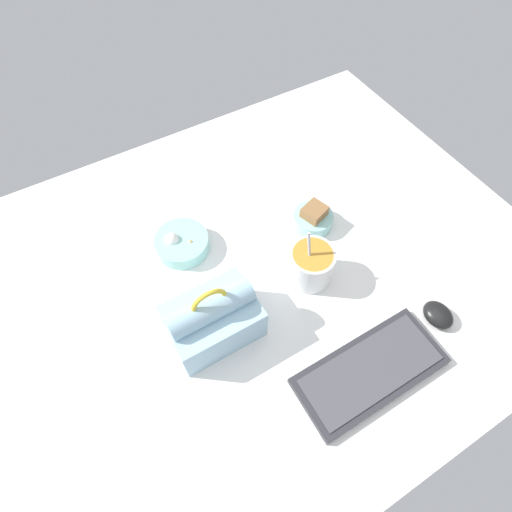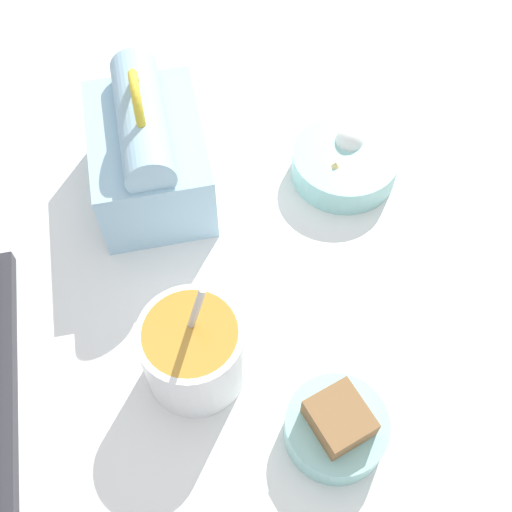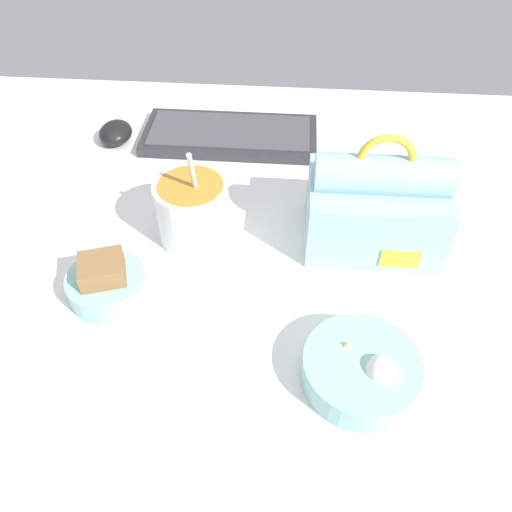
{
  "view_description": "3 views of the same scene",
  "coord_description": "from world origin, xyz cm",
  "px_view_note": "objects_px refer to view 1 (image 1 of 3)",
  "views": [
    {
      "loc": [
        25.35,
        43.93,
        85.65
      ],
      "look_at": [
        -0.22,
        -0.05,
        7.0
      ],
      "focal_mm": 28.0,
      "sensor_mm": 36.0,
      "label": 1
    },
    {
      "loc": [
        -36.54,
        7.53,
        66.68
      ],
      "look_at": [
        -0.22,
        -0.05,
        7.0
      ],
      "focal_mm": 45.0,
      "sensor_mm": 36.0,
      "label": 2
    },
    {
      "loc": [
        3.31,
        -44.95,
        54.24
      ],
      "look_at": [
        -0.22,
        -0.05,
        7.0
      ],
      "focal_mm": 35.0,
      "sensor_mm": 36.0,
      "label": 3
    }
  ],
  "objects_px": {
    "computer_mouse": "(438,315)",
    "keyboard": "(370,371)",
    "soup_cup": "(311,265)",
    "bento_bowl_snacks": "(182,243)",
    "bento_bowl_sandwich": "(313,218)",
    "lunch_bag": "(213,318)"
  },
  "relations": [
    {
      "from": "bento_bowl_sandwich",
      "to": "computer_mouse",
      "type": "bearing_deg",
      "value": 103.88
    },
    {
      "from": "bento_bowl_snacks",
      "to": "lunch_bag",
      "type": "bearing_deg",
      "value": 82.73
    },
    {
      "from": "keyboard",
      "to": "bento_bowl_sandwich",
      "type": "height_order",
      "value": "bento_bowl_sandwich"
    },
    {
      "from": "keyboard",
      "to": "computer_mouse",
      "type": "distance_m",
      "value": 0.21
    },
    {
      "from": "keyboard",
      "to": "computer_mouse",
      "type": "bearing_deg",
      "value": -174.21
    },
    {
      "from": "soup_cup",
      "to": "bento_bowl_snacks",
      "type": "height_order",
      "value": "soup_cup"
    },
    {
      "from": "bento_bowl_sandwich",
      "to": "computer_mouse",
      "type": "distance_m",
      "value": 0.37
    },
    {
      "from": "computer_mouse",
      "to": "soup_cup",
      "type": "bearing_deg",
      "value": -51.97
    },
    {
      "from": "keyboard",
      "to": "soup_cup",
      "type": "distance_m",
      "value": 0.26
    },
    {
      "from": "bento_bowl_snacks",
      "to": "computer_mouse",
      "type": "relative_size",
      "value": 1.87
    },
    {
      "from": "computer_mouse",
      "to": "keyboard",
      "type": "bearing_deg",
      "value": 5.79
    },
    {
      "from": "soup_cup",
      "to": "computer_mouse",
      "type": "bearing_deg",
      "value": 128.03
    },
    {
      "from": "soup_cup",
      "to": "bento_bowl_snacks",
      "type": "distance_m",
      "value": 0.32
    },
    {
      "from": "lunch_bag",
      "to": "soup_cup",
      "type": "relative_size",
      "value": 1.19
    },
    {
      "from": "lunch_bag",
      "to": "bento_bowl_sandwich",
      "type": "xyz_separation_m",
      "value": [
        -0.36,
        -0.14,
        -0.04
      ]
    },
    {
      "from": "bento_bowl_sandwich",
      "to": "bento_bowl_snacks",
      "type": "height_order",
      "value": "bento_bowl_sandwich"
    },
    {
      "from": "soup_cup",
      "to": "bento_bowl_sandwich",
      "type": "relative_size",
      "value": 1.56
    },
    {
      "from": "bento_bowl_sandwich",
      "to": "computer_mouse",
      "type": "relative_size",
      "value": 1.43
    },
    {
      "from": "soup_cup",
      "to": "bento_bowl_snacks",
      "type": "xyz_separation_m",
      "value": [
        0.23,
        -0.23,
        -0.03
      ]
    },
    {
      "from": "keyboard",
      "to": "soup_cup",
      "type": "height_order",
      "value": "soup_cup"
    },
    {
      "from": "bento_bowl_snacks",
      "to": "computer_mouse",
      "type": "height_order",
      "value": "bento_bowl_snacks"
    },
    {
      "from": "keyboard",
      "to": "bento_bowl_sandwich",
      "type": "relative_size",
      "value": 3.11
    }
  ]
}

